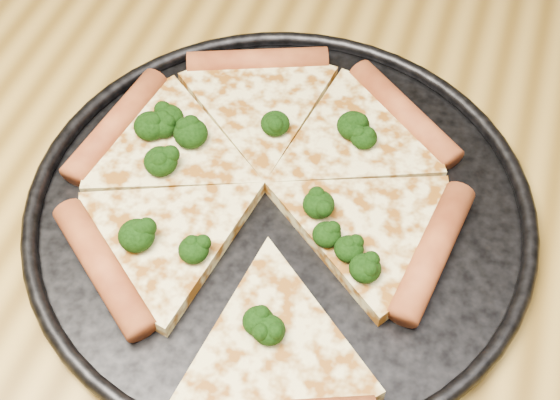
% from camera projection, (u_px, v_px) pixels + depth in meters
% --- Properties ---
extents(dining_table, '(1.20, 0.90, 0.75)m').
position_uv_depth(dining_table, '(160.00, 243.00, 0.72)').
color(dining_table, olive).
rests_on(dining_table, ground).
extents(pizza_pan, '(0.41, 0.41, 0.02)m').
position_uv_depth(pizza_pan, '(280.00, 206.00, 0.62)').
color(pizza_pan, black).
rests_on(pizza_pan, dining_table).
extents(pizza, '(0.33, 0.38, 0.02)m').
position_uv_depth(pizza, '(265.00, 193.00, 0.62)').
color(pizza, '#E1D389').
rests_on(pizza, pizza_pan).
extents(broccoli_florets, '(0.23, 0.23, 0.02)m').
position_uv_depth(broccoli_florets, '(238.00, 181.00, 0.61)').
color(broccoli_florets, black).
rests_on(broccoli_florets, pizza).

